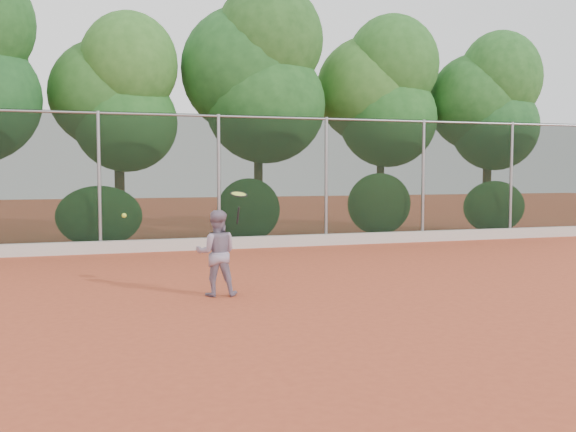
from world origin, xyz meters
name	(u,v)px	position (x,y,z in m)	size (l,w,h in m)	color
ground	(307,298)	(0.00, 0.00, 0.00)	(80.00, 80.00, 0.00)	#B6492B
concrete_curb	(221,243)	(0.00, 6.82, 0.15)	(24.00, 0.20, 0.30)	beige
tennis_player	(217,253)	(-1.32, 0.66, 0.70)	(0.68, 0.53, 1.39)	gray
chainlink_fence	(219,178)	(0.00, 7.00, 1.86)	(24.09, 0.09, 3.50)	black
foliage_backdrop	(186,88)	(-0.55, 8.98, 4.40)	(23.70, 3.63, 7.55)	#3E2818
tennis_racket	(239,197)	(-0.95, 0.65, 1.61)	(0.33, 0.32, 0.54)	black
tennis_ball_in_flight	(124,215)	(-2.80, 0.08, 1.38)	(0.07, 0.07, 0.07)	#C7E433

